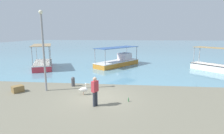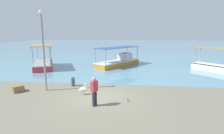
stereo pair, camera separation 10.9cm
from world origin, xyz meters
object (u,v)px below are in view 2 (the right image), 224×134
object	(u,v)px
cargo_crate	(18,89)
fishing_boat_far_right	(44,63)
lamp_post	(43,47)
fisherman_standing	(94,91)
fishing_boat_near_right	(119,61)
glass_bottle	(128,100)
mooring_bollard	(73,81)
pelican	(83,89)
fishing_boat_far_left	(220,67)

from	to	relation	value
cargo_crate	fishing_boat_far_right	bearing A→B (deg)	105.87
lamp_post	fisherman_standing	distance (m)	5.17
fishing_boat_near_right	lamp_post	world-z (taller)	lamp_post
fisherman_standing	glass_bottle	xyz separation A→B (m)	(1.88, 0.83, -0.80)
mooring_bollard	glass_bottle	size ratio (longest dim) A/B	2.77
glass_bottle	fishing_boat_near_right	bearing A→B (deg)	96.47
fishing_boat_near_right	mooring_bollard	distance (m)	9.65
pelican	glass_bottle	world-z (taller)	pelican
lamp_post	fisherman_standing	xyz separation A→B (m)	(4.04, -2.32, -2.25)
fishing_boat_near_right	pelican	size ratio (longest dim) A/B	8.02
lamp_post	cargo_crate	xyz separation A→B (m)	(-1.86, -0.49, -2.93)
fishing_boat_near_right	fishing_boat_far_right	size ratio (longest dim) A/B	1.09
pelican	glass_bottle	bearing A→B (deg)	-16.59
fisherman_standing	lamp_post	bearing A→B (deg)	150.11
fishing_boat_near_right	fishing_boat_far_left	xyz separation A→B (m)	(10.98, -2.54, -0.05)
fishing_boat_far_left	cargo_crate	world-z (taller)	fishing_boat_far_left
pelican	fisherman_standing	bearing A→B (deg)	-56.86
fishing_boat_far_left	pelican	world-z (taller)	fishing_boat_far_left
fishing_boat_far_left	glass_bottle	xyz separation A→B (m)	(-9.63, -9.36, -0.42)
lamp_post	mooring_bollard	bearing A→B (deg)	38.03
fishing_boat_far_right	glass_bottle	size ratio (longest dim) A/B	21.83
fishing_boat_near_right	mooring_bollard	bearing A→B (deg)	-108.03
fisherman_standing	glass_bottle	world-z (taller)	fisherman_standing
fishing_boat_far_right	pelican	world-z (taller)	fishing_boat_far_right
lamp_post	mooring_bollard	xyz separation A→B (m)	(1.59, 1.24, -2.76)
fishing_boat_far_left	lamp_post	world-z (taller)	lamp_post
fisherman_standing	cargo_crate	xyz separation A→B (m)	(-5.90, 1.83, -0.68)
fishing_boat_near_right	fisherman_standing	world-z (taller)	fishing_boat_near_right
cargo_crate	glass_bottle	world-z (taller)	cargo_crate
mooring_bollard	fishing_boat_far_left	bearing A→B (deg)	25.38
pelican	fishing_boat_far_right	bearing A→B (deg)	129.92
fishing_boat_far_left	glass_bottle	distance (m)	13.44
lamp_post	mooring_bollard	world-z (taller)	lamp_post
mooring_bollard	glass_bottle	bearing A→B (deg)	-32.25
mooring_bollard	fisherman_standing	world-z (taller)	fisherman_standing
fishing_boat_near_right	cargo_crate	distance (m)	12.66
fishing_boat_far_left	lamp_post	distance (m)	17.63
fishing_boat_far_left	cargo_crate	bearing A→B (deg)	-154.37
fishing_boat_near_right	lamp_post	distance (m)	11.66
mooring_bollard	cargo_crate	xyz separation A→B (m)	(-3.45, -1.73, -0.17)
mooring_bollard	cargo_crate	world-z (taller)	mooring_bollard
fishing_boat_far_right	glass_bottle	bearing A→B (deg)	-42.94
pelican	fishing_boat_far_left	bearing A→B (deg)	33.81
glass_bottle	cargo_crate	bearing A→B (deg)	172.64
fishing_boat_far_right	fisherman_standing	world-z (taller)	fishing_boat_far_right
fishing_boat_far_left	lamp_post	size ratio (longest dim) A/B	0.93
pelican	mooring_bollard	world-z (taller)	pelican
fishing_boat_far_right	fishing_boat_far_left	xyz separation A→B (m)	(19.83, -0.13, -0.01)
fishing_boat_far_left	fishing_boat_near_right	bearing A→B (deg)	166.96
cargo_crate	glass_bottle	bearing A→B (deg)	-7.36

